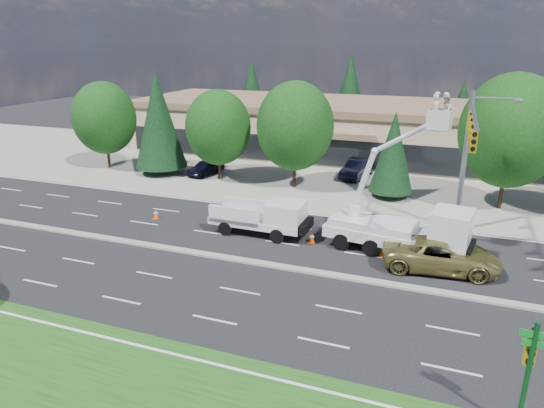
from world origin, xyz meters
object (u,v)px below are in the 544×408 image
at_px(street_sign_pole, 529,365).
at_px(bucket_truck, 407,223).
at_px(utility_pickup, 264,220).
at_px(minivan, 441,255).
at_px(signal_mast, 468,146).

height_order(street_sign_pole, bucket_truck, bucket_truck).
xyz_separation_m(utility_pickup, bucket_truck, (8.80, -0.09, 1.01)).
distance_m(bucket_truck, minivan, 2.63).
bearing_deg(signal_mast, bucket_truck, -133.28).
bearing_deg(minivan, bucket_truck, 50.81).
bearing_deg(bucket_truck, street_sign_pole, -60.59).
relative_size(street_sign_pole, bucket_truck, 0.43).
xyz_separation_m(signal_mast, street_sign_pole, (1.97, -15.45, -3.61)).
bearing_deg(signal_mast, street_sign_pole, -82.73).
distance_m(signal_mast, street_sign_pole, 15.99).
height_order(signal_mast, street_sign_pole, signal_mast).
distance_m(utility_pickup, minivan, 10.88).
xyz_separation_m(bucket_truck, minivan, (1.99, -1.31, -1.11)).
xyz_separation_m(street_sign_pole, minivan, (-2.76, 11.19, -1.58)).
bearing_deg(signal_mast, utility_pickup, -166.16).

